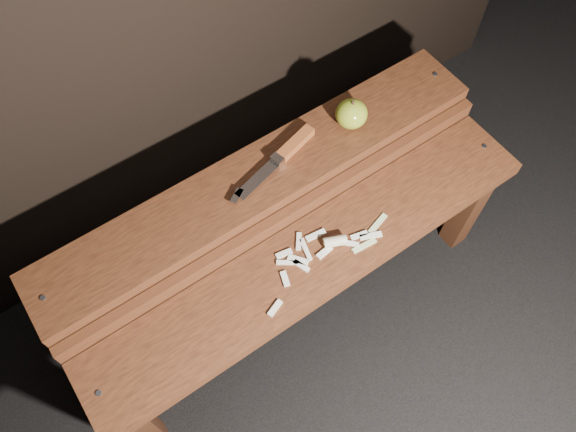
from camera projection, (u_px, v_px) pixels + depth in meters
ground at (299, 303)px, 1.72m from camera, size 60.00×60.00×0.00m
bench_front_tier at (316, 270)px, 1.39m from camera, size 1.20×0.20×0.42m
bench_rear_tier at (264, 193)px, 1.43m from camera, size 1.20×0.21×0.50m
apple at (351, 114)px, 1.40m from camera, size 0.08×0.08×0.09m
knife at (286, 152)px, 1.37m from camera, size 0.28×0.09×0.03m
apple_scraps at (327, 247)px, 1.34m from camera, size 0.39×0.14×0.03m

